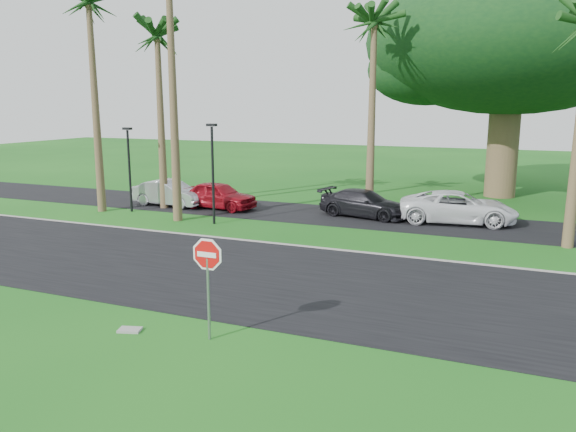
# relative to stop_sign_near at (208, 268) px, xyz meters

# --- Properties ---
(ground) EXTENTS (120.00, 120.00, 0.00)m
(ground) POSITION_rel_stop_sign_near_xyz_m (-0.50, 3.00, -1.77)
(ground) COLOR #145014
(ground) RESTS_ON ground
(road) EXTENTS (120.00, 8.00, 0.02)m
(road) POSITION_rel_stop_sign_near_xyz_m (-0.50, 5.00, -1.76)
(road) COLOR black
(road) RESTS_ON ground
(parking_strip) EXTENTS (120.00, 5.00, 0.02)m
(parking_strip) POSITION_rel_stop_sign_near_xyz_m (-0.50, 15.50, -1.76)
(parking_strip) COLOR black
(parking_strip) RESTS_ON ground
(curb) EXTENTS (120.00, 0.12, 0.06)m
(curb) POSITION_rel_stop_sign_near_xyz_m (-0.50, 9.05, -1.74)
(curb) COLOR gray
(curb) RESTS_ON ground
(stop_sign_near) EXTENTS (1.05, 0.07, 2.62)m
(stop_sign_near) POSITION_rel_stop_sign_near_xyz_m (0.00, 0.00, 0.00)
(stop_sign_near) COLOR gray
(stop_sign_near) RESTS_ON ground
(palm_left_far) EXTENTS (5.00, 5.00, 11.50)m
(palm_left_far) POSITION_rel_stop_sign_near_xyz_m (-13.50, 12.00, 8.36)
(palm_left_far) COLOR brown
(palm_left_far) RESTS_ON ground
(palm_left_mid) EXTENTS (5.00, 5.00, 10.00)m
(palm_left_mid) POSITION_rel_stop_sign_near_xyz_m (-11.00, 14.00, 6.90)
(palm_left_mid) COLOR brown
(palm_left_mid) RESTS_ON ground
(palm_center) EXTENTS (5.00, 5.00, 10.50)m
(palm_center) POSITION_rel_stop_sign_near_xyz_m (-0.50, 17.00, 7.39)
(palm_center) COLOR brown
(palm_center) RESTS_ON ground
(canopy_tree) EXTENTS (16.50, 16.50, 13.12)m
(canopy_tree) POSITION_rel_stop_sign_near_xyz_m (5.50, 25.00, 7.17)
(canopy_tree) COLOR brown
(canopy_tree) RESTS_ON ground
(streetlight_left) EXTENTS (0.45, 0.25, 4.34)m
(streetlight_left) POSITION_rel_stop_sign_near_xyz_m (-12.00, 12.50, 0.72)
(streetlight_left) COLOR black
(streetlight_left) RESTS_ON ground
(streetlight_right) EXTENTS (0.45, 0.25, 4.64)m
(streetlight_right) POSITION_rel_stop_sign_near_xyz_m (-6.50, 11.50, 0.88)
(streetlight_right) COLOR black
(streetlight_right) RESTS_ON ground
(car_silver) EXTENTS (4.35, 1.79, 1.40)m
(car_silver) POSITION_rel_stop_sign_near_xyz_m (-11.05, 14.61, -1.07)
(car_silver) COLOR #A1A3A8
(car_silver) RESTS_ON ground
(car_red) EXTENTS (4.38, 2.16, 1.44)m
(car_red) POSITION_rel_stop_sign_near_xyz_m (-8.18, 14.90, -1.06)
(car_red) COLOR maroon
(car_red) RESTS_ON ground
(car_dark) EXTENTS (4.80, 2.63, 1.32)m
(car_dark) POSITION_rel_stop_sign_near_xyz_m (-0.44, 15.78, -1.11)
(car_dark) COLOR black
(car_dark) RESTS_ON ground
(car_minivan) EXTENTS (5.62, 3.13, 1.49)m
(car_minivan) POSITION_rel_stop_sign_near_xyz_m (4.02, 16.03, -1.03)
(car_minivan) COLOR white
(car_minivan) RESTS_ON ground
(utility_slab) EXTENTS (0.63, 0.49, 0.06)m
(utility_slab) POSITION_rel_stop_sign_near_xyz_m (-2.08, -0.34, -1.74)
(utility_slab) COLOR gray
(utility_slab) RESTS_ON ground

